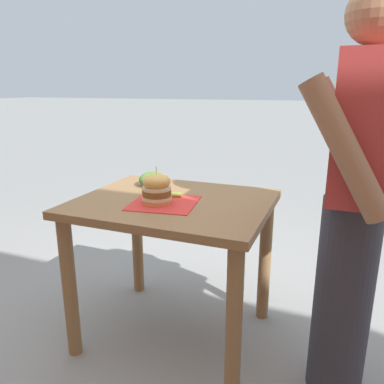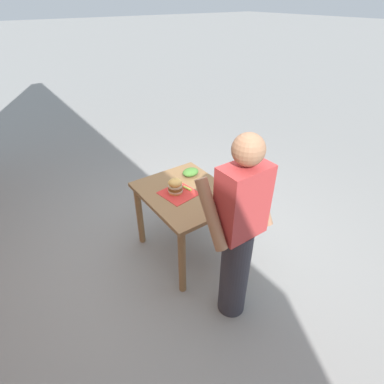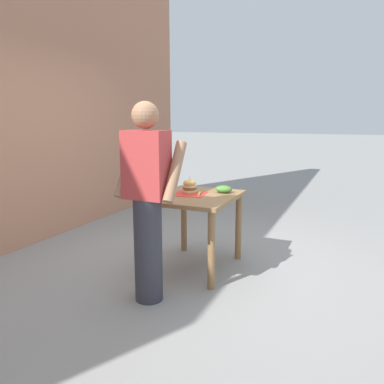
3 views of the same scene
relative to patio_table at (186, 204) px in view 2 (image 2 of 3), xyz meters
name	(u,v)px [view 2 (image 2 of 3)]	position (x,y,z in m)	size (l,w,h in m)	color
ground_plane	(187,250)	(0.00, 0.00, -0.64)	(80.00, 80.00, 0.00)	gray
patio_table	(186,204)	(0.00, 0.00, 0.00)	(0.79, 0.96, 0.78)	olive
serving_paper	(179,193)	(0.08, -0.02, 0.15)	(0.31, 0.31, 0.00)	red
sandwich	(175,186)	(0.09, -0.05, 0.22)	(0.15, 0.15, 0.18)	#E5B25B
pickle_spear	(187,188)	(-0.03, -0.02, 0.16)	(0.02, 0.02, 0.10)	#8EA83D
side_salad	(191,172)	(-0.22, -0.23, 0.19)	(0.18, 0.14, 0.08)	#477F33
diner_across_table	(239,233)	(0.08, 0.83, 0.25)	(0.55, 0.35, 1.69)	#33333D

